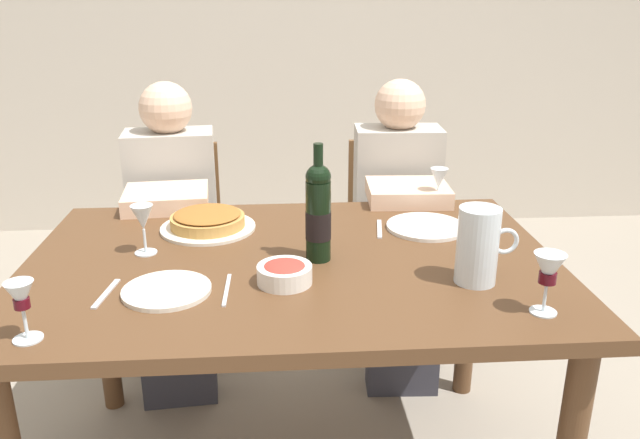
# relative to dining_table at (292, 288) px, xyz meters

# --- Properties ---
(back_wall) EXTENTS (8.00, 0.10, 2.80)m
(back_wall) POSITION_rel_dining_table_xyz_m (0.00, 2.40, 0.73)
(back_wall) COLOR beige
(back_wall) RESTS_ON ground
(dining_table) EXTENTS (1.50, 1.00, 0.76)m
(dining_table) POSITION_rel_dining_table_xyz_m (0.00, 0.00, 0.00)
(dining_table) COLOR brown
(dining_table) RESTS_ON ground
(wine_bottle) EXTENTS (0.07, 0.07, 0.33)m
(wine_bottle) POSITION_rel_dining_table_xyz_m (0.08, -0.01, 0.23)
(wine_bottle) COLOR black
(wine_bottle) RESTS_ON dining_table
(water_pitcher) EXTENTS (0.16, 0.11, 0.20)m
(water_pitcher) POSITION_rel_dining_table_xyz_m (0.47, -0.18, 0.18)
(water_pitcher) COLOR silver
(water_pitcher) RESTS_ON dining_table
(baked_tart) EXTENTS (0.30, 0.30, 0.06)m
(baked_tart) POSITION_rel_dining_table_xyz_m (-0.26, 0.26, 0.12)
(baked_tart) COLOR silver
(baked_tart) RESTS_ON dining_table
(salad_bowl) EXTENTS (0.14, 0.14, 0.06)m
(salad_bowl) POSITION_rel_dining_table_xyz_m (-0.02, -0.15, 0.12)
(salad_bowl) COLOR white
(salad_bowl) RESTS_ON dining_table
(wine_glass_left_diner) EXTENTS (0.06, 0.06, 0.15)m
(wine_glass_left_diner) POSITION_rel_dining_table_xyz_m (-0.42, 0.07, 0.20)
(wine_glass_left_diner) COLOR silver
(wine_glass_left_diner) RESTS_ON dining_table
(wine_glass_right_diner) EXTENTS (0.06, 0.06, 0.14)m
(wine_glass_right_diner) POSITION_rel_dining_table_xyz_m (0.53, 0.42, 0.19)
(wine_glass_right_diner) COLOR silver
(wine_glass_right_diner) RESTS_ON dining_table
(wine_glass_centre) EXTENTS (0.06, 0.06, 0.14)m
(wine_glass_centre) POSITION_rel_dining_table_xyz_m (-0.59, -0.40, 0.19)
(wine_glass_centre) COLOR silver
(wine_glass_centre) RESTS_ON dining_table
(wine_glass_spare) EXTENTS (0.07, 0.07, 0.15)m
(wine_glass_spare) POSITION_rel_dining_table_xyz_m (0.58, -0.36, 0.20)
(wine_glass_spare) COLOR silver
(wine_glass_spare) RESTS_ON dining_table
(dinner_plate_left_setting) EXTENTS (0.22, 0.22, 0.01)m
(dinner_plate_left_setting) POSITION_rel_dining_table_xyz_m (-0.32, -0.19, 0.10)
(dinner_plate_left_setting) COLOR silver
(dinner_plate_left_setting) RESTS_ON dining_table
(dinner_plate_right_setting) EXTENTS (0.25, 0.25, 0.01)m
(dinner_plate_right_setting) POSITION_rel_dining_table_xyz_m (0.44, 0.22, 0.10)
(dinner_plate_right_setting) COLOR white
(dinner_plate_right_setting) RESTS_ON dining_table
(fork_left_setting) EXTENTS (0.04, 0.16, 0.00)m
(fork_left_setting) POSITION_rel_dining_table_xyz_m (-0.47, -0.19, 0.09)
(fork_left_setting) COLOR silver
(fork_left_setting) RESTS_ON dining_table
(knife_left_setting) EXTENTS (0.01, 0.18, 0.00)m
(knife_left_setting) POSITION_rel_dining_table_xyz_m (-0.17, -0.19, 0.09)
(knife_left_setting) COLOR silver
(knife_left_setting) RESTS_ON dining_table
(knife_right_setting) EXTENTS (0.02, 0.18, 0.00)m
(knife_right_setting) POSITION_rel_dining_table_xyz_m (0.59, 0.22, 0.09)
(knife_right_setting) COLOR silver
(knife_right_setting) RESTS_ON dining_table
(spoon_right_setting) EXTENTS (0.04, 0.16, 0.00)m
(spoon_right_setting) POSITION_rel_dining_table_xyz_m (0.29, 0.22, 0.09)
(spoon_right_setting) COLOR silver
(spoon_right_setting) RESTS_ON dining_table
(chair_left) EXTENTS (0.43, 0.43, 0.87)m
(chair_left) POSITION_rel_dining_table_xyz_m (-0.46, 0.90, -0.17)
(chair_left) COLOR brown
(chair_left) RESTS_ON ground
(diner_left) EXTENTS (0.36, 0.53, 1.16)m
(diner_left) POSITION_rel_dining_table_xyz_m (-0.44, 0.66, -0.05)
(diner_left) COLOR #B7B2A8
(diner_left) RESTS_ON ground
(chair_right) EXTENTS (0.42, 0.42, 0.87)m
(chair_right) POSITION_rel_dining_table_xyz_m (0.45, 0.91, -0.17)
(chair_right) COLOR brown
(chair_right) RESTS_ON ground
(diner_right) EXTENTS (0.35, 0.52, 1.16)m
(diner_right) POSITION_rel_dining_table_xyz_m (0.44, 0.67, -0.05)
(diner_right) COLOR #B7B2A8
(diner_right) RESTS_ON ground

